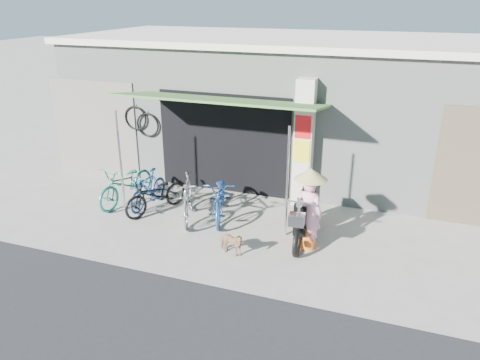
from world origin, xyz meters
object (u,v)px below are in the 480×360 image
(bike_blue, at_px, (148,189))
(moped, at_px, (304,215))
(nun, at_px, (309,209))
(street_dog, at_px, (231,243))
(bike_teal, at_px, (126,184))
(bike_black, at_px, (156,194))
(bike_navy, at_px, (221,197))
(bike_silver, at_px, (188,198))

(bike_blue, bearing_deg, moped, -0.84)
(moped, bearing_deg, nun, -68.86)
(bike_blue, relative_size, street_dog, 2.48)
(bike_blue, relative_size, moped, 0.72)
(bike_teal, relative_size, moped, 0.92)
(bike_blue, bearing_deg, nun, -5.62)
(bike_black, xyz_separation_m, moped, (3.45, -0.08, 0.08))
(bike_blue, height_order, bike_black, bike_black)
(bike_teal, bearing_deg, bike_blue, 5.84)
(bike_blue, bearing_deg, bike_black, -29.38)
(bike_blue, distance_m, moped, 3.81)
(bike_navy, bearing_deg, bike_blue, 163.18)
(moped, distance_m, nun, 0.49)
(bike_navy, xyz_separation_m, nun, (2.12, -0.68, 0.34))
(bike_blue, bearing_deg, bike_silver, -11.60)
(bike_teal, bearing_deg, bike_navy, 7.97)
(bike_black, xyz_separation_m, street_dog, (2.29, -1.22, -0.19))
(moped, bearing_deg, bike_blue, 172.24)
(bike_teal, relative_size, bike_navy, 0.99)
(bike_silver, xyz_separation_m, street_dog, (1.45, -1.12, -0.26))
(street_dog, bearing_deg, nun, -45.27)
(bike_teal, distance_m, bike_blue, 0.60)
(bike_navy, height_order, moped, moped)
(bike_black, bearing_deg, bike_silver, 17.85)
(bike_silver, relative_size, moped, 0.84)
(bike_black, height_order, nun, nun)
(moped, relative_size, nun, 1.21)
(street_dog, xyz_separation_m, moped, (1.16, 1.14, 0.27))
(bike_blue, distance_m, bike_black, 0.41)
(bike_blue, height_order, bike_navy, bike_navy)
(bike_teal, bearing_deg, bike_black, -6.73)
(bike_blue, distance_m, bike_silver, 1.23)
(bike_teal, bearing_deg, moped, 3.42)
(street_dog, bearing_deg, bike_navy, 42.12)
(bike_black, bearing_deg, bike_teal, -169.55)
(bike_teal, distance_m, bike_black, 0.97)
(bike_teal, xyz_separation_m, nun, (4.55, -0.66, 0.34))
(moped, bearing_deg, bike_teal, 172.62)
(street_dog, height_order, moped, moped)
(bike_teal, distance_m, bike_navy, 2.43)
(bike_teal, distance_m, nun, 4.61)
(bike_silver, bearing_deg, bike_teal, 147.67)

